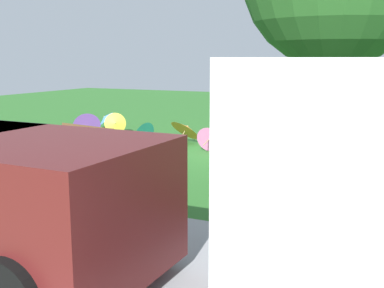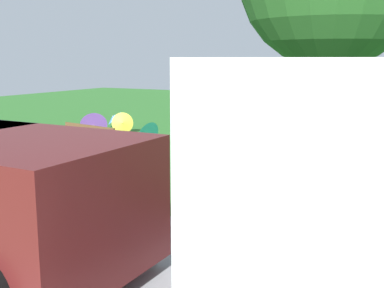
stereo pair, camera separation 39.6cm
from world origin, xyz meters
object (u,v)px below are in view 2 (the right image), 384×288
(park_bench, at_px, (93,144))
(parasol_yellow_1, at_px, (123,123))
(parasol_orange_3, at_px, (191,128))
(parasol_orange_4, at_px, (252,133))
(parasol_yellow_0, at_px, (290,121))
(parasol_purple_0, at_px, (93,124))
(parasol_teal_0, at_px, (146,135))
(parasol_blue_0, at_px, (114,117))
(parasol_teal_2, at_px, (251,123))
(parasol_pink_3, at_px, (213,139))

(park_bench, distance_m, parasol_yellow_1, 4.42)
(parasol_orange_3, distance_m, parasol_orange_4, 1.75)
(parasol_yellow_0, xyz_separation_m, parasol_purple_0, (5.07, 3.01, -0.06))
(parasol_teal_0, relative_size, parasol_blue_0, 1.05)
(parasol_orange_3, bearing_deg, parasol_teal_2, -103.80)
(parasol_yellow_0, height_order, parasol_orange_4, parasol_orange_4)
(park_bench, bearing_deg, parasol_pink_3, -123.49)
(parasol_teal_2, bearing_deg, parasol_purple_0, 41.35)
(parasol_yellow_1, distance_m, parasol_orange_3, 2.80)
(parasol_yellow_0, bearing_deg, parasol_teal_0, 55.16)
(parasol_orange_3, xyz_separation_m, parasol_orange_4, (-1.74, -0.07, -0.02))
(parasol_yellow_1, xyz_separation_m, parasol_pink_3, (-3.77, 1.32, -0.01))
(parasol_yellow_0, distance_m, parasol_orange_4, 2.48)
(parasol_orange_4, bearing_deg, parasol_orange_3, 2.39)
(parasol_orange_3, bearing_deg, parasol_teal_0, 63.79)
(park_bench, xyz_separation_m, parasol_orange_3, (-0.69, -3.35, -0.04))
(parasol_teal_2, distance_m, parasol_orange_4, 2.93)
(parasol_teal_2, bearing_deg, parasol_yellow_0, 168.57)
(parasol_blue_0, height_order, parasol_orange_3, parasol_orange_3)
(park_bench, xyz_separation_m, parasol_teal_2, (-1.38, -6.15, -0.16))
(parasol_blue_0, distance_m, parasol_orange_4, 5.78)
(parasol_yellow_1, bearing_deg, parasol_orange_4, 173.73)
(parasol_teal_0, distance_m, parasol_blue_0, 4.31)
(parasol_yellow_0, xyz_separation_m, parasol_teal_2, (1.34, -0.27, -0.16))
(parasol_orange_3, xyz_separation_m, parasol_teal_2, (-0.69, -2.80, -0.12))
(parasol_purple_0, bearing_deg, parasol_teal_0, 160.72)
(parasol_orange_3, relative_size, parasol_purple_0, 1.29)
(parasol_teal_0, bearing_deg, parasol_blue_0, -42.07)
(parasol_teal_0, height_order, parasol_orange_4, parasol_orange_4)
(park_bench, bearing_deg, parasol_orange_3, -101.59)
(parasol_teal_0, bearing_deg, parasol_yellow_0, -124.84)
(parasol_blue_0, xyz_separation_m, parasol_teal_2, (-4.53, -1.23, -0.04))
(parasol_teal_0, xyz_separation_m, parasol_pink_3, (-1.68, -0.56, -0.06))
(parasol_teal_0, height_order, parasol_blue_0, parasol_teal_0)
(park_bench, distance_m, parasol_teal_2, 6.31)
(parasol_yellow_0, distance_m, parasol_pink_3, 3.44)
(parasol_purple_0, relative_size, parasol_teal_2, 1.24)
(parasol_teal_0, relative_size, parasol_orange_3, 0.74)
(parasol_purple_0, xyz_separation_m, parasol_teal_2, (-3.73, -3.28, -0.10))
(park_bench, xyz_separation_m, parasol_blue_0, (3.16, -4.92, -0.12))
(parasol_purple_0, bearing_deg, parasol_pink_3, 176.08)
(parasol_purple_0, height_order, parasol_pink_3, parasol_purple_0)
(parasol_teal_2, bearing_deg, parasol_orange_3, 76.20)
(parasol_yellow_0, height_order, parasol_orange_3, parasol_yellow_0)
(parasol_orange_4, bearing_deg, parasol_yellow_1, -6.27)
(parasol_pink_3, bearing_deg, parasol_blue_0, -25.53)
(parasol_blue_0, relative_size, parasol_pink_3, 1.19)
(park_bench, relative_size, parasol_orange_3, 1.48)
(parasol_yellow_1, bearing_deg, parasol_teal_0, 138.09)
(parasol_teal_0, bearing_deg, parasol_orange_4, -149.91)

